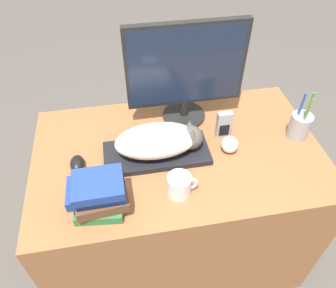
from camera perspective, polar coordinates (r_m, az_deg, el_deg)
desk at (r=1.60m, az=1.52°, el=-10.47°), size 1.16×0.70×0.74m
keyboard at (r=1.29m, az=-1.99°, el=-1.63°), size 0.41×0.18×0.02m
cat at (r=1.24m, az=-1.23°, el=0.69°), size 0.34×0.16×0.12m
monitor at (r=1.33m, az=3.14°, el=12.74°), size 0.48×0.19×0.44m
computer_mouse at (r=1.28m, az=-15.54°, el=-3.31°), size 0.05×0.08×0.04m
coffee_mug at (r=1.15m, az=2.08°, el=-7.17°), size 0.11×0.09×0.08m
pen_cup at (r=1.44m, az=21.96°, el=3.03°), size 0.09×0.09×0.23m
baseball at (r=1.31m, az=10.69°, el=-0.09°), size 0.07×0.07×0.07m
phone at (r=1.36m, az=9.68°, el=3.30°), size 0.06×0.03×0.12m
book_stack at (r=1.11m, az=-11.94°, el=-8.68°), size 0.20×0.15×0.14m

